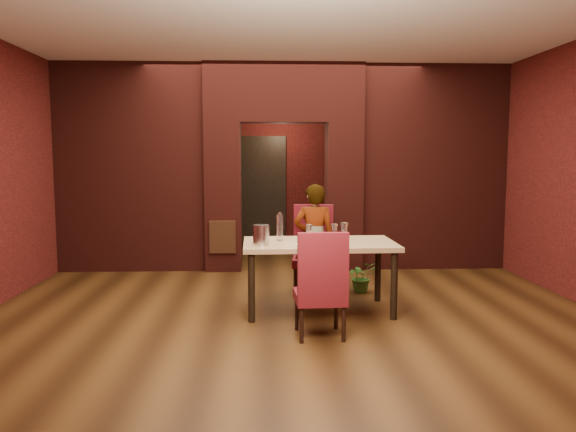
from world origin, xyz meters
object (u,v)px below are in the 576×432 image
object	(u,v)px
wine_glass_c	(344,233)
chair_near	(320,283)
dining_table	(319,276)
water_bottle	(280,226)
wine_glass_a	(309,233)
wine_glass_b	(335,233)
chair_far	(313,250)
potted_plant	(362,277)
wine_bucket	(261,235)
person_seated	(314,240)

from	to	relation	value
wine_glass_c	chair_near	bearing A→B (deg)	-114.20
dining_table	water_bottle	world-z (taller)	water_bottle
chair_near	wine_glass_a	world-z (taller)	chair_near
wine_glass_b	chair_near	bearing A→B (deg)	-105.47
wine_glass_b	water_bottle	xyz separation A→B (m)	(-0.63, 0.08, 0.07)
chair_far	potted_plant	distance (m)	0.75
chair_near	wine_glass_a	size ratio (longest dim) A/B	5.46
wine_glass_b	wine_bucket	xyz separation A→B (m)	(-0.85, -0.26, 0.01)
wine_bucket	potted_plant	world-z (taller)	wine_bucket
dining_table	water_bottle	distance (m)	0.74
person_seated	water_bottle	bearing A→B (deg)	56.36
dining_table	chair_near	world-z (taller)	chair_near
wine_glass_a	wine_glass_c	bearing A→B (deg)	-22.45
chair_far	person_seated	bearing A→B (deg)	-81.16
wine_glass_b	water_bottle	bearing A→B (deg)	172.76
wine_bucket	water_bottle	size ratio (longest dim) A/B	0.68
chair_far	wine_bucket	distance (m)	1.27
chair_near	wine_bucket	world-z (taller)	chair_near
dining_table	chair_near	size ratio (longest dim) A/B	1.62
dining_table	wine_bucket	bearing A→B (deg)	-164.34
wine_glass_b	chair_far	bearing A→B (deg)	103.35
chair_far	wine_glass_c	xyz separation A→B (m)	(0.27, -0.94, 0.35)
dining_table	chair_near	bearing A→B (deg)	-96.32
person_seated	wine_bucket	distance (m)	1.15
dining_table	potted_plant	bearing A→B (deg)	52.31
person_seated	wine_glass_b	world-z (taller)	person_seated
dining_table	wine_glass_b	distance (m)	0.54
person_seated	wine_glass_c	size ratio (longest dim) A/B	6.19
chair_near	wine_bucket	bearing A→B (deg)	-53.59
dining_table	wine_glass_a	xyz separation A→B (m)	(-0.11, 0.04, 0.50)
wine_bucket	potted_plant	xyz separation A→B (m)	(1.32, 1.07, -0.72)
chair_near	potted_plant	size ratio (longest dim) A/B	2.60
wine_glass_b	dining_table	bearing A→B (deg)	-162.11
dining_table	wine_bucket	world-z (taller)	wine_bucket
chair_far	potted_plant	world-z (taller)	chair_far
wine_bucket	water_bottle	bearing A→B (deg)	57.41
dining_table	wine_glass_b	bearing A→B (deg)	16.85
wine_glass_b	water_bottle	distance (m)	0.64
wine_glass_a	wine_bucket	bearing A→B (deg)	-156.63
wine_glass_b	wine_glass_c	distance (m)	0.20
wine_glass_a	wine_glass_c	size ratio (longest dim) A/B	0.84
dining_table	person_seated	bearing A→B (deg)	88.33
wine_glass_b	wine_glass_a	bearing A→B (deg)	-176.13
chair_far	water_bottle	size ratio (longest dim) A/B	3.50
chair_near	wine_glass_c	xyz separation A→B (m)	(0.35, 0.79, 0.39)
chair_far	wine_bucket	world-z (taller)	chair_far
person_seated	wine_glass_a	bearing A→B (deg)	84.80
person_seated	wine_glass_c	bearing A→B (deg)	112.49
wine_glass_c	dining_table	bearing A→B (deg)	156.25
dining_table	water_bottle	bearing A→B (deg)	161.68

